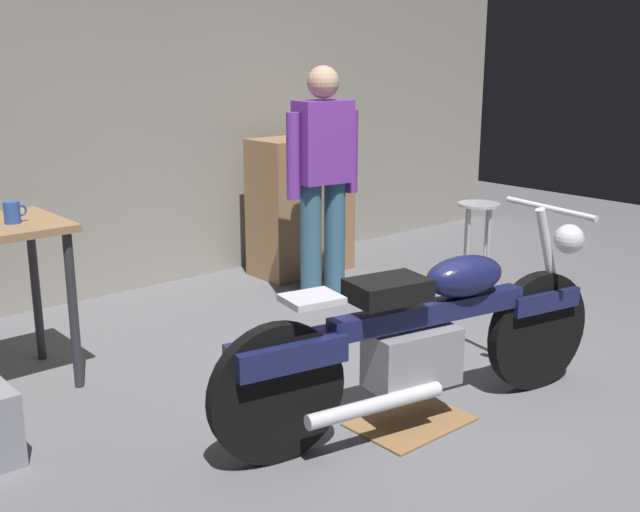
# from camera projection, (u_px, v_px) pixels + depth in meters

# --- Properties ---
(ground_plane) EXTENTS (12.00, 12.00, 0.00)m
(ground_plane) POSITION_uv_depth(u_px,v_px,m) (414.00, 403.00, 3.97)
(ground_plane) COLOR slate
(back_wall) EXTENTS (8.00, 0.12, 3.10)m
(back_wall) POSITION_uv_depth(u_px,v_px,m) (137.00, 81.00, 5.63)
(back_wall) COLOR gray
(back_wall) RESTS_ON ground_plane
(motorcycle) EXTENTS (2.16, 0.72, 1.00)m
(motorcycle) POSITION_uv_depth(u_px,v_px,m) (424.00, 333.00, 3.68)
(motorcycle) COLOR black
(motorcycle) RESTS_ON ground_plane
(person_standing) EXTENTS (0.57, 0.27, 1.67)m
(person_standing) POSITION_uv_depth(u_px,v_px,m) (323.00, 176.00, 5.31)
(person_standing) COLOR #34607C
(person_standing) RESTS_ON ground_plane
(shop_stool) EXTENTS (0.32, 0.32, 0.64)m
(shop_stool) POSITION_uv_depth(u_px,v_px,m) (478.00, 221.00, 5.90)
(shop_stool) COLOR #B2B2B7
(shop_stool) RESTS_ON ground_plane
(wooden_dresser) EXTENTS (0.80, 0.47, 1.10)m
(wooden_dresser) POSITION_uv_depth(u_px,v_px,m) (301.00, 206.00, 6.23)
(wooden_dresser) COLOR #99724C
(wooden_dresser) RESTS_ON ground_plane
(drip_tray) EXTENTS (0.56, 0.40, 0.01)m
(drip_tray) POSITION_uv_depth(u_px,v_px,m) (410.00, 422.00, 3.75)
(drip_tray) COLOR olive
(drip_tray) RESTS_ON ground_plane
(mug_blue_enamel) EXTENTS (0.12, 0.08, 0.11)m
(mug_blue_enamel) POSITION_uv_depth(u_px,v_px,m) (12.00, 212.00, 3.94)
(mug_blue_enamel) COLOR #2D51AD
(mug_blue_enamel) RESTS_ON workbench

